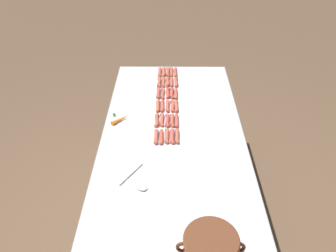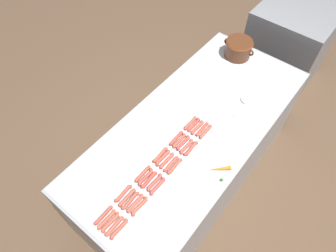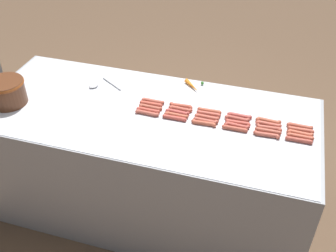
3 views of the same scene
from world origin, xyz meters
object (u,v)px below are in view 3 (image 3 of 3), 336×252
object	(u,v)px
hot_dog_3	(204,123)
hot_dog_23	(151,104)
hot_dog_8	(237,126)
hot_dog_22	(180,109)
hot_dog_2	(235,129)
hot_dog_17	(151,107)
hot_dog_26	(240,116)
hot_dog_0	(299,140)
hot_dog_19	(268,124)
hot_dog_25	(268,121)
hot_dog_9	(206,120)
hot_dog_28	(181,106)
hot_dog_10	(176,115)
hot_dog_11	(148,110)
serving_spoon	(100,85)
hot_dog_15	(207,117)
hot_dog_12	(300,133)
hot_dog_20	(237,119)
hot_dog_16	(177,112)
hot_dog_5	(147,113)
hot_dog_13	(269,128)
hot_dog_27	(209,111)
hot_dog_6	(300,137)
hot_dog_29	(153,101)
carrot	(193,86)
hot_dog_24	(300,126)
hot_dog_4	(174,118)
hot_dog_14	(238,123)
hot_dog_18	(301,130)
hot_dog_1	(267,135)
hot_dog_21	(209,114)
bean_pot	(6,91)

from	to	relation	value
hot_dog_3	hot_dog_23	size ratio (longest dim) A/B	1.00
hot_dog_8	hot_dog_22	bearing A→B (deg)	79.31
hot_dog_2	hot_dog_17	bearing A→B (deg)	83.13
hot_dog_26	hot_dog_0	bearing A→B (deg)	-111.03
hot_dog_19	hot_dog_25	world-z (taller)	same
hot_dog_9	hot_dog_28	xyz separation A→B (m)	(0.11, 0.19, 0.00)
hot_dog_10	hot_dog_11	distance (m)	0.19
serving_spoon	hot_dog_25	bearing A→B (deg)	-94.33
hot_dog_0	hot_dog_17	size ratio (longest dim) A/B	1.00
hot_dog_15	hot_dog_12	bearing A→B (deg)	-89.90
serving_spoon	hot_dog_20	bearing A→B (deg)	-97.02
hot_dog_19	hot_dog_16	bearing A→B (deg)	93.85
hot_dog_2	hot_dog_11	size ratio (longest dim) A/B	1.00
hot_dog_17	serving_spoon	distance (m)	0.47
hot_dog_5	hot_dog_22	size ratio (longest dim) A/B	1.00
hot_dog_13	hot_dog_20	world-z (taller)	same
hot_dog_25	hot_dog_22	bearing A→B (deg)	93.48
hot_dog_13	hot_dog_19	world-z (taller)	same
hot_dog_23	hot_dog_27	bearing A→B (deg)	-85.06
hot_dog_8	hot_dog_15	size ratio (longest dim) A/B	1.00
hot_dog_8	hot_dog_16	xyz separation A→B (m)	(0.03, 0.39, 0.00)
hot_dog_6	hot_dog_29	bearing A→B (deg)	83.74
hot_dog_9	hot_dog_25	distance (m)	0.39
hot_dog_8	carrot	distance (m)	0.53
hot_dog_6	hot_dog_24	xyz separation A→B (m)	(0.10, 0.01, 0.00)
serving_spoon	hot_dog_4	bearing A→B (deg)	-110.36
hot_dog_10	hot_dog_15	distance (m)	0.20
hot_dog_26	hot_dog_23	bearing A→B (deg)	93.55
hot_dog_9	hot_dog_15	bearing A→B (deg)	0.84
hot_dog_20	carrot	size ratio (longest dim) A/B	1.12
hot_dog_14	hot_dog_17	size ratio (longest dim) A/B	1.00
hot_dog_2	hot_dog_22	distance (m)	0.39
hot_dog_9	hot_dog_14	bearing A→B (deg)	-79.84
hot_dog_2	hot_dog_25	xyz separation A→B (m)	(0.14, -0.19, 0.00)
hot_dog_13	hot_dog_18	world-z (taller)	same
hot_dog_18	hot_dog_6	bearing A→B (deg)	-179.47
hot_dog_0	hot_dog_3	xyz separation A→B (m)	(0.00, 0.58, 0.00)
hot_dog_29	carrot	xyz separation A→B (m)	(0.26, -0.21, 0.00)
hot_dog_5	hot_dog_18	distance (m)	0.96
hot_dog_15	hot_dog_16	xyz separation A→B (m)	(-0.00, 0.20, 0.00)
hot_dog_11	serving_spoon	xyz separation A→B (m)	(0.20, 0.44, -0.01)
hot_dog_1	hot_dog_4	distance (m)	0.58
hot_dog_21	hot_dog_27	world-z (taller)	same
hot_dog_21	bean_pot	size ratio (longest dim) A/B	0.51
hot_dog_11	hot_dog_21	world-z (taller)	same
hot_dog_0	hot_dog_18	bearing A→B (deg)	-3.12
hot_dog_18	hot_dog_29	bearing A→B (deg)	87.80
hot_dog_19	hot_dog_21	bearing A→B (deg)	89.73
hot_dog_9	hot_dog_17	distance (m)	0.38
hot_dog_17	hot_dog_25	world-z (taller)	same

